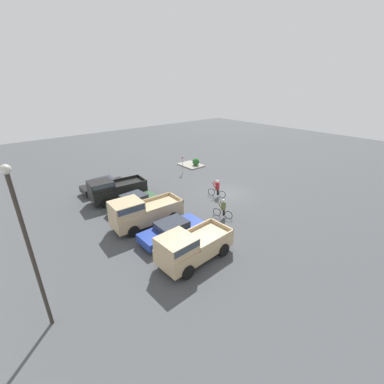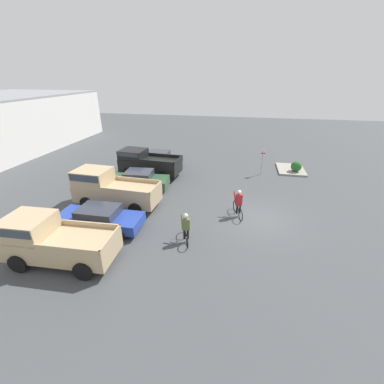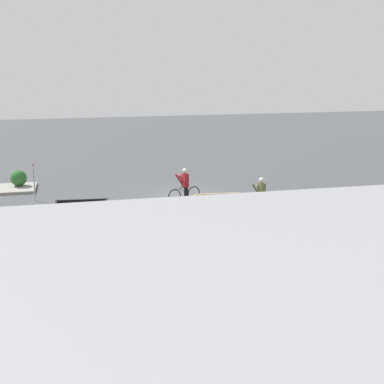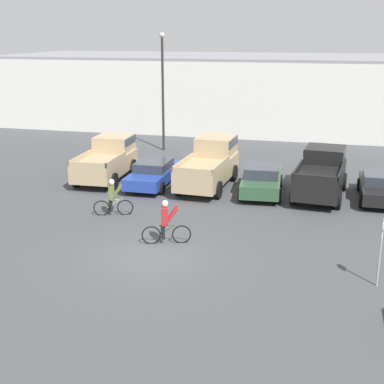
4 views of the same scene
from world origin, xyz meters
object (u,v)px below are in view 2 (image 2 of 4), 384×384
at_px(cyclist_0, 238,203).
at_px(fire_lane_sign, 262,160).
at_px(pickup_truck_2, 146,162).
at_px(pickup_truck_0, 52,239).
at_px(sedan_1, 139,180).
at_px(sedan_0, 100,218).
at_px(pickup_truck_1, 110,188).
at_px(cyclist_1, 186,227).
at_px(shrub, 296,166).
at_px(sedan_2, 158,158).

height_order(cyclist_0, fire_lane_sign, fire_lane_sign).
height_order(pickup_truck_2, fire_lane_sign, fire_lane_sign).
bearing_deg(pickup_truck_0, fire_lane_sign, -36.82).
bearing_deg(sedan_1, sedan_0, 178.88).
height_order(pickup_truck_1, cyclist_0, pickup_truck_1).
xyz_separation_m(cyclist_1, fire_lane_sign, (10.66, -4.27, 0.52)).
distance_m(sedan_0, pickup_truck_1, 2.98).
bearing_deg(pickup_truck_2, fire_lane_sign, -78.29).
xyz_separation_m(pickup_truck_1, cyclist_1, (-3.07, -5.70, -0.39)).
bearing_deg(pickup_truck_1, cyclist_0, -89.19).
relative_size(pickup_truck_1, cyclist_1, 3.34).
bearing_deg(cyclist_0, shrub, -29.08).
bearing_deg(sedan_2, sedan_0, -178.92).
bearing_deg(pickup_truck_0, pickup_truck_2, -1.74).
height_order(sedan_1, fire_lane_sign, fire_lane_sign).
xyz_separation_m(sedan_1, sedan_2, (5.60, 0.32, -0.04)).
xyz_separation_m(sedan_0, cyclist_0, (2.94, -7.48, 0.17)).
bearing_deg(pickup_truck_0, sedan_1, -5.45).
bearing_deg(cyclist_1, pickup_truck_2, 31.40).
relative_size(sedan_2, fire_lane_sign, 1.95).
relative_size(pickup_truck_1, sedan_1, 1.26).
height_order(sedan_0, sedan_1, sedan_1).
distance_m(pickup_truck_1, fire_lane_sign, 12.53).
distance_m(pickup_truck_2, cyclist_0, 9.57).
relative_size(sedan_0, pickup_truck_1, 0.85).
bearing_deg(shrub, fire_lane_sign, 109.00).
relative_size(pickup_truck_0, cyclist_1, 3.01).
relative_size(sedan_0, sedan_2, 1.09).
bearing_deg(cyclist_1, sedan_0, 87.17).
height_order(pickup_truck_1, sedan_2, pickup_truck_1).
height_order(pickup_truck_0, shrub, pickup_truck_0).
xyz_separation_m(pickup_truck_0, fire_lane_sign, (13.23, -9.91, 0.22)).
bearing_deg(pickup_truck_0, shrub, -42.14).
distance_m(pickup_truck_1, cyclist_0, 8.26).
height_order(pickup_truck_0, pickup_truck_2, pickup_truck_0).
height_order(pickup_truck_2, cyclist_0, pickup_truck_2).
bearing_deg(sedan_2, shrub, -88.86).
bearing_deg(sedan_0, cyclist_0, -68.53).
distance_m(sedan_1, pickup_truck_2, 2.90).
bearing_deg(cyclist_1, sedan_2, 24.24).
bearing_deg(sedan_1, pickup_truck_0, 174.55).
distance_m(sedan_1, sedan_2, 5.61).
xyz_separation_m(pickup_truck_2, fire_lane_sign, (1.98, -9.56, 0.21)).
bearing_deg(pickup_truck_0, pickup_truck_1, 0.70).
bearing_deg(cyclist_1, shrub, -31.88).
xyz_separation_m(pickup_truck_1, sedan_1, (2.77, -0.87, -0.51)).
bearing_deg(pickup_truck_1, sedan_2, -3.77).
bearing_deg(shrub, pickup_truck_1, 123.60).
relative_size(sedan_0, cyclist_1, 2.85).
bearing_deg(pickup_truck_2, sedan_2, -2.95).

